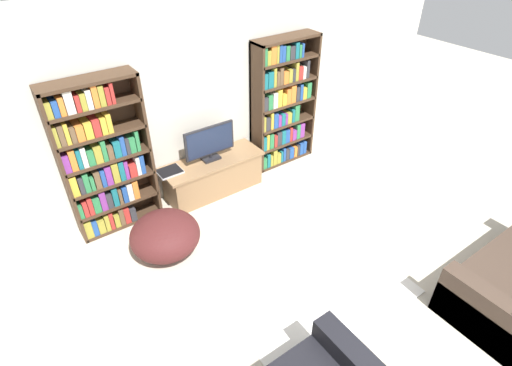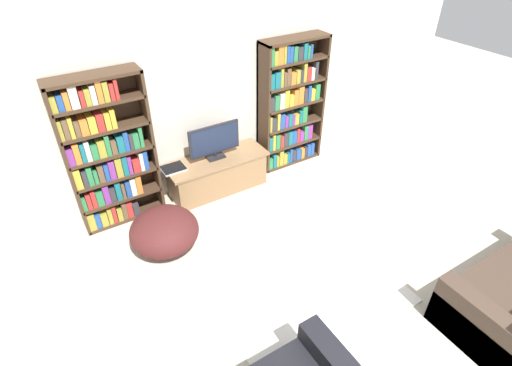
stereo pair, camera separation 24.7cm
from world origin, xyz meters
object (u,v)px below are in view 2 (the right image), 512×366
object	(u,v)px
bookshelf_right	(289,105)
tv_stand	(218,174)
laptop	(173,168)
beanbag_ottoman	(164,231)
bookshelf_left	(106,155)
television	(214,141)

from	to	relation	value
bookshelf_right	tv_stand	distance (m)	1.42
laptop	beanbag_ottoman	xyz separation A→B (m)	(-0.45, -0.75, -0.28)
bookshelf_left	bookshelf_right	distance (m)	2.58
beanbag_ottoman	television	bearing A→B (deg)	34.95
bookshelf_left	television	size ratio (longest dim) A/B	2.64
beanbag_ottoman	tv_stand	bearing A→B (deg)	33.88
bookshelf_right	laptop	bearing A→B (deg)	-178.02
television	laptop	world-z (taller)	television
bookshelf_right	beanbag_ottoman	bearing A→B (deg)	-160.29
beanbag_ottoman	laptop	bearing A→B (deg)	59.19
bookshelf_right	beanbag_ottoman	size ratio (longest dim) A/B	2.38
tv_stand	bookshelf_left	bearing A→B (deg)	174.80
tv_stand	television	distance (m)	0.50
television	beanbag_ottoman	size ratio (longest dim) A/B	0.90
bookshelf_right	tv_stand	bearing A→B (deg)	-174.47
bookshelf_right	tv_stand	xyz separation A→B (m)	(-1.24, -0.12, -0.67)
beanbag_ottoman	bookshelf_left	bearing A→B (deg)	109.95
television	bookshelf_left	bearing A→B (deg)	176.02
bookshelf_left	tv_stand	distance (m)	1.50
laptop	beanbag_ottoman	distance (m)	0.92
bookshelf_right	television	distance (m)	1.26
tv_stand	beanbag_ottoman	world-z (taller)	tv_stand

